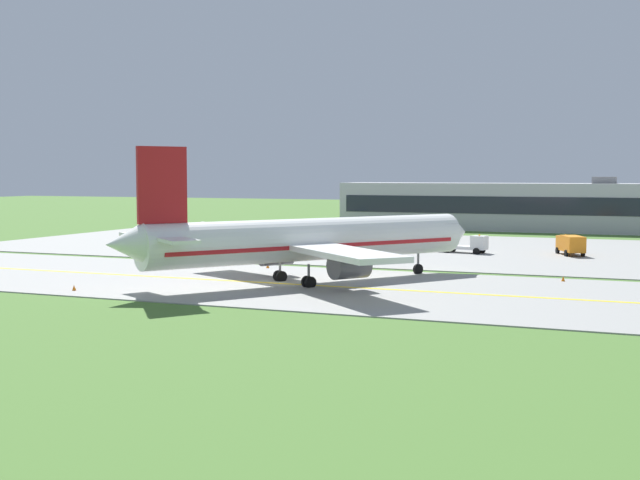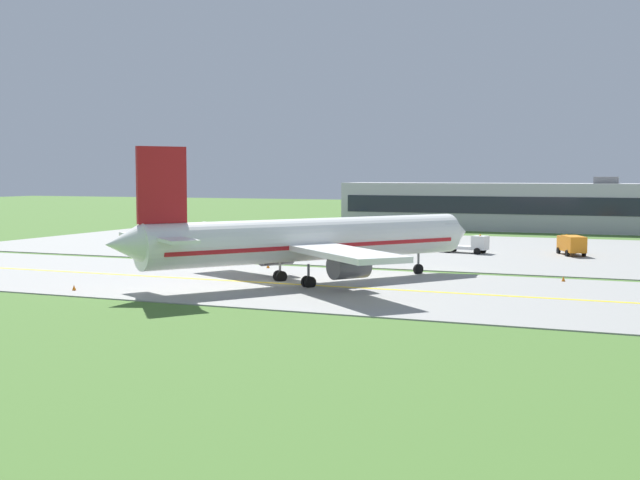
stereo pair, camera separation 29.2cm
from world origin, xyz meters
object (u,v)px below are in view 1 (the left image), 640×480
(service_truck_fuel, at_px, (470,245))
(service_truck_catering, at_px, (208,229))
(service_truck_baggage, at_px, (571,244))
(airplane_lead, at_px, (308,240))

(service_truck_fuel, xyz_separation_m, service_truck_catering, (-44.38, 9.10, 0.35))
(service_truck_baggage, relative_size, service_truck_catering, 1.09)
(airplane_lead, bearing_deg, service_truck_baggage, 61.92)
(service_truck_fuel, height_order, service_truck_catering, service_truck_catering)
(airplane_lead, xyz_separation_m, service_truck_catering, (-36.60, 44.75, -2.60))
(airplane_lead, height_order, service_truck_fuel, airplane_lead)
(airplane_lead, relative_size, service_truck_baggage, 5.46)
(airplane_lead, xyz_separation_m, service_truck_fuel, (7.78, 35.65, -2.95))
(service_truck_baggage, xyz_separation_m, service_truck_catering, (-56.76, 6.96, 0.00))
(airplane_lead, distance_m, service_truck_fuel, 36.61)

